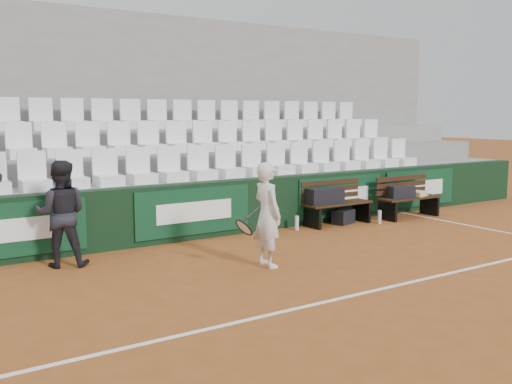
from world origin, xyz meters
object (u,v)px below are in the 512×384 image
at_px(sports_bag_right, 402,192).
at_px(tennis_player, 267,215).
at_px(bench_right, 409,207).
at_px(sports_bag_ground, 343,217).
at_px(bench_left, 338,213).
at_px(water_bottle_far, 380,217).
at_px(water_bottle_near, 297,223).
at_px(ball_kid, 61,214).
at_px(sports_bag_left, 325,196).

distance_m(sports_bag_right, tennis_player, 4.80).
relative_size(bench_right, sports_bag_ground, 3.20).
distance_m(bench_left, water_bottle_far, 0.87).
xyz_separation_m(bench_left, sports_bag_ground, (0.16, 0.00, -0.08)).
height_order(bench_left, sports_bag_ground, bench_left).
bearing_deg(sports_bag_ground, water_bottle_near, -179.97).
relative_size(sports_bag_ground, water_bottle_near, 1.69).
height_order(bench_left, ball_kid, ball_kid).
relative_size(bench_right, water_bottle_near, 5.39).
distance_m(tennis_player, ball_kid, 2.99).
bearing_deg(ball_kid, bench_right, -157.34).
xyz_separation_m(bench_right, water_bottle_far, (-1.03, -0.15, -0.09)).
xyz_separation_m(bench_right, water_bottle_near, (-2.83, 0.25, -0.09)).
distance_m(bench_left, sports_bag_right, 1.61).
xyz_separation_m(sports_bag_right, water_bottle_near, (-2.58, 0.25, -0.43)).
height_order(bench_left, water_bottle_far, bench_left).
bearing_deg(bench_left, sports_bag_ground, 0.54).
relative_size(bench_left, ball_kid, 0.96).
xyz_separation_m(bench_left, water_bottle_near, (-1.03, 0.00, -0.09)).
bearing_deg(ball_kid, tennis_player, 169.82).
relative_size(bench_right, ball_kid, 0.96).
distance_m(sports_bag_right, sports_bag_ground, 1.49).
distance_m(sports_bag_right, water_bottle_near, 2.63).
distance_m(sports_bag_ground, water_bottle_far, 0.73).
height_order(sports_bag_ground, water_bottle_far, sports_bag_ground).
bearing_deg(bench_right, water_bottle_far, -171.60).
height_order(sports_bag_right, water_bottle_near, sports_bag_right).
bearing_deg(sports_bag_left, sports_bag_right, -7.79).
relative_size(bench_left, sports_bag_right, 2.81).
distance_m(bench_right, sports_bag_right, 0.43).
bearing_deg(sports_bag_ground, bench_right, -8.59).
bearing_deg(bench_left, tennis_player, -148.07).
height_order(sports_bag_ground, water_bottle_near, sports_bag_ground).
bearing_deg(water_bottle_far, sports_bag_ground, 146.97).
height_order(sports_bag_left, water_bottle_near, sports_bag_left).
height_order(sports_bag_left, tennis_player, tennis_player).
relative_size(bench_left, sports_bag_ground, 3.20).
bearing_deg(water_bottle_near, bench_right, -5.01).
xyz_separation_m(bench_right, ball_kid, (-7.28, 0.03, 0.55)).
relative_size(sports_bag_ground, tennis_player, 0.31).
relative_size(tennis_player, ball_kid, 0.98).
height_order(bench_left, sports_bag_right, sports_bag_right).
height_order(sports_bag_right, ball_kid, ball_kid).
bearing_deg(sports_bag_right, water_bottle_near, 174.54).
xyz_separation_m(sports_bag_left, ball_kid, (-5.15, -0.23, 0.17)).
height_order(bench_left, bench_right, same).
distance_m(sports_bag_left, sports_bag_ground, 0.67).
relative_size(sports_bag_left, water_bottle_far, 2.66).
bearing_deg(sports_bag_ground, tennis_player, -149.35).
bearing_deg(water_bottle_far, ball_kid, 178.32).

